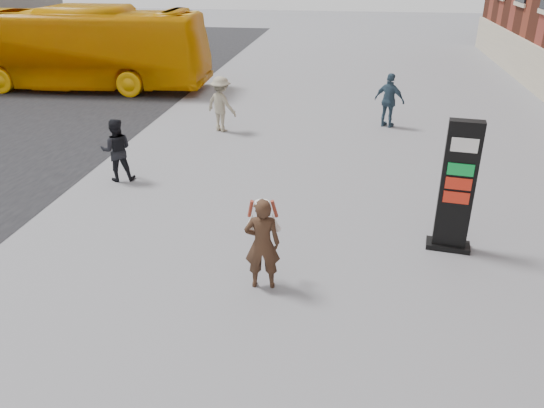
# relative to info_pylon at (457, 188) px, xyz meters

# --- Properties ---
(ground) EXTENTS (100.00, 100.00, 0.00)m
(ground) POSITION_rel_info_pylon_xyz_m (-3.93, -1.21, -1.31)
(ground) COLOR #9E9EA3
(info_pylon) EXTENTS (0.88, 0.52, 2.62)m
(info_pylon) POSITION_rel_info_pylon_xyz_m (0.00, 0.00, 0.00)
(info_pylon) COLOR black
(info_pylon) RESTS_ON ground
(woman) EXTENTS (0.69, 0.64, 1.69)m
(woman) POSITION_rel_info_pylon_xyz_m (-3.43, -1.88, -0.44)
(woman) COLOR #412A19
(woman) RESTS_ON ground
(bus) EXTENTS (12.34, 3.33, 3.41)m
(bus) POSITION_rel_info_pylon_xyz_m (-14.38, 11.95, 0.40)
(bus) COLOR orange
(bus) RESTS_ON road
(pedestrian_a) EXTENTS (0.95, 0.84, 1.62)m
(pedestrian_a) POSITION_rel_info_pylon_xyz_m (-7.92, 2.35, -0.50)
(pedestrian_a) COLOR black
(pedestrian_a) RESTS_ON ground
(pedestrian_b) EXTENTS (1.34, 1.14, 1.79)m
(pedestrian_b) POSITION_rel_info_pylon_xyz_m (-6.30, 6.88, -0.41)
(pedestrian_b) COLOR gray
(pedestrian_b) RESTS_ON ground
(pedestrian_c) EXTENTS (1.14, 0.88, 1.80)m
(pedestrian_c) POSITION_rel_info_pylon_xyz_m (-0.86, 8.20, -0.41)
(pedestrian_c) COLOR #334B5D
(pedestrian_c) RESTS_ON ground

